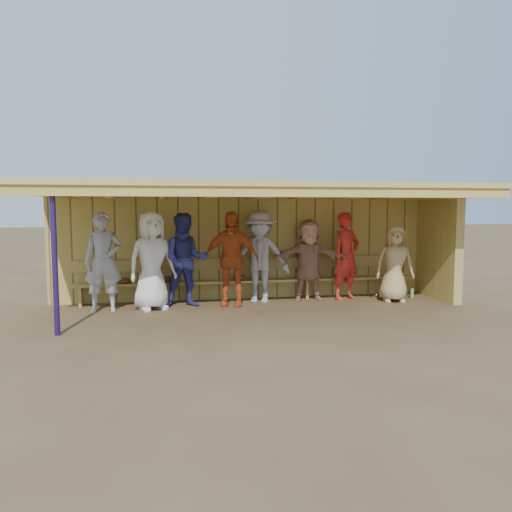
% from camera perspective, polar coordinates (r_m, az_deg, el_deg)
% --- Properties ---
extents(ground, '(90.00, 90.00, 0.00)m').
position_cam_1_polar(ground, '(10.14, 0.38, -6.10)').
color(ground, brown).
rests_on(ground, ground).
extents(player_a, '(0.75, 0.51, 1.97)m').
position_cam_1_polar(player_a, '(10.24, -17.06, -0.65)').
color(player_a, '#95969D').
rests_on(player_a, ground).
extents(player_b, '(1.13, 0.95, 1.97)m').
position_cam_1_polar(player_b, '(10.19, -11.81, -0.56)').
color(player_b, white).
rests_on(player_b, ground).
extents(player_c, '(0.96, 0.75, 1.94)m').
position_cam_1_polar(player_c, '(10.36, -8.04, -0.48)').
color(player_c, navy).
rests_on(player_c, ground).
extents(player_d, '(1.24, 0.76, 1.97)m').
position_cam_1_polar(player_d, '(10.42, -2.90, -0.30)').
color(player_d, '#CC5220').
rests_on(player_d, ground).
extents(player_e, '(1.45, 1.10, 1.99)m').
position_cam_1_polar(player_e, '(10.80, 0.43, -0.04)').
color(player_e, '#9B9CA4').
rests_on(player_e, ground).
extents(player_f, '(1.70, 0.64, 1.80)m').
position_cam_1_polar(player_f, '(11.09, 6.05, -0.42)').
color(player_f, tan).
rests_on(player_f, ground).
extents(player_g, '(0.83, 0.70, 1.94)m').
position_cam_1_polar(player_g, '(11.29, 10.27, -0.01)').
color(player_g, red).
rests_on(player_g, ground).
extents(player_h, '(0.91, 0.69, 1.67)m').
position_cam_1_polar(player_h, '(11.24, 15.56, -0.84)').
color(player_h, tan).
rests_on(player_h, ground).
extents(dugout_structure, '(8.80, 3.20, 2.50)m').
position_cam_1_polar(dugout_structure, '(10.69, 1.71, 3.65)').
color(dugout_structure, tan).
rests_on(dugout_structure, ground).
extents(bench, '(7.60, 0.34, 0.93)m').
position_cam_1_polar(bench, '(11.13, -0.75, -2.30)').
color(bench, tan).
rests_on(bench, ground).
extents(dugout_equipment, '(6.54, 0.62, 0.80)m').
position_cam_1_polar(dugout_equipment, '(10.92, -4.06, -2.67)').
color(dugout_equipment, '#C48517').
rests_on(dugout_equipment, ground).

